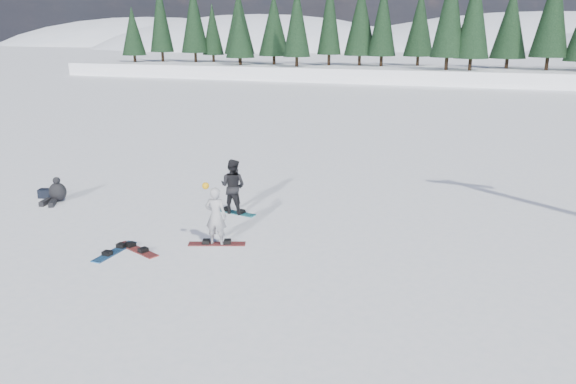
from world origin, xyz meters
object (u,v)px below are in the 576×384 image
object	(u,v)px
snowboarder_man	(233,186)
gear_bag	(46,193)
snowboard_loose_b	(137,250)
snowboard_loose_a	(115,252)
snowboarder_woman	(216,216)
seated_rider	(57,192)

from	to	relation	value
snowboarder_man	gear_bag	bearing A→B (deg)	9.87
snowboarder_man	gear_bag	xyz separation A→B (m)	(-6.67, -0.69, -0.70)
gear_bag	snowboard_loose_b	size ratio (longest dim) A/B	0.30
snowboarder_man	snowboard_loose_a	xyz separation A→B (m)	(-1.45, -3.98, -0.83)
snowboarder_woman	snowboard_loose_a	size ratio (longest dim) A/B	1.14
seated_rider	snowboard_loose_a	bearing A→B (deg)	-56.61
seated_rider	snowboard_loose_a	world-z (taller)	seated_rider
snowboarder_man	snowboard_loose_b	xyz separation A→B (m)	(-0.99, -3.67, -0.83)
seated_rider	snowboard_loose_b	size ratio (longest dim) A/B	0.72
snowboarder_man	gear_bag	distance (m)	6.74
snowboarder_woman	gear_bag	xyz separation A→B (m)	(-7.41, 1.92, -0.65)
snowboarder_woman	snowboarder_man	xyz separation A→B (m)	(-0.75, 2.61, 0.05)
seated_rider	gear_bag	world-z (taller)	seated_rider
snowboarder_woman	gear_bag	size ratio (longest dim) A/B	3.80
snowboarder_woman	gear_bag	bearing A→B (deg)	-21.43
snowboard_loose_a	snowboarder_man	bearing A→B (deg)	-18.91
seated_rider	snowboard_loose_b	xyz separation A→B (m)	(4.97, -2.73, -0.30)
seated_rider	snowboarder_man	bearing A→B (deg)	-13.66
seated_rider	gear_bag	xyz separation A→B (m)	(-0.70, 0.25, -0.17)
snowboarder_man	gear_bag	size ratio (longest dim) A/B	3.78
seated_rider	gear_bag	bearing A→B (deg)	137.44
snowboarder_woman	snowboarder_man	size ratio (longest dim) A/B	1.01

